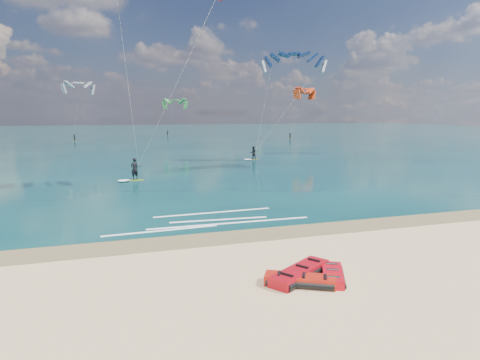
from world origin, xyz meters
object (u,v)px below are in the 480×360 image
packed_kite_left (300,278)px  packed_kite_right (332,279)px  packed_kite_mid (300,285)px  kitesurfer_far (275,99)px  kitesurfer_main (151,60)px

packed_kite_left → packed_kite_right: size_ratio=1.42×
packed_kite_mid → kitesurfer_far: (14.23, 37.15, 7.71)m
packed_kite_right → kitesurfer_far: (12.87, 37.04, 7.71)m
packed_kite_left → kitesurfer_main: kitesurfer_main is taller
packed_kite_mid → packed_kite_right: packed_kite_mid is taller
packed_kite_left → packed_kite_right: (1.08, -0.49, 0.00)m
packed_kite_right → kitesurfer_main: 24.84m
packed_kite_right → packed_kite_mid: bearing=121.3°
packed_kite_mid → kitesurfer_far: 40.52m
kitesurfer_main → packed_kite_mid: bearing=-85.5°
packed_kite_right → kitesurfer_far: bearing=7.5°
packed_kite_left → kitesurfer_far: size_ratio=0.22×
packed_kite_mid → kitesurfer_far: kitesurfer_far is taller
packed_kite_mid → kitesurfer_main: (-2.43, 22.44, 10.20)m
packed_kite_mid → kitesurfer_main: size_ratio=0.14×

